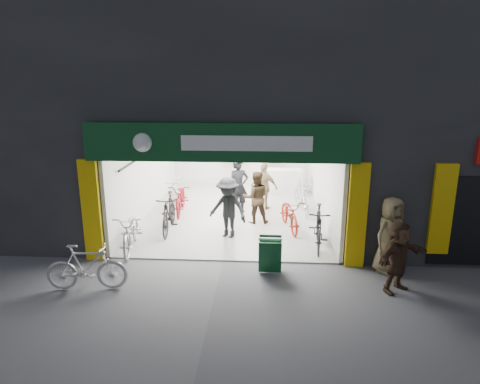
# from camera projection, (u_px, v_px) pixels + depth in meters

# --- Properties ---
(ground) EXTENTS (60.00, 60.00, 0.00)m
(ground) POSITION_uv_depth(u_px,v_px,m) (223.00, 262.00, 10.80)
(ground) COLOR #56565B
(ground) RESTS_ON ground
(building) EXTENTS (17.00, 10.27, 8.00)m
(building) POSITION_uv_depth(u_px,v_px,m) (263.00, 82.00, 14.41)
(building) COLOR #232326
(building) RESTS_ON ground
(bike_left_front) EXTENTS (0.99, 2.12, 1.07)m
(bike_left_front) POSITION_uv_depth(u_px,v_px,m) (131.00, 231.00, 11.38)
(bike_left_front) COLOR #A2A3A7
(bike_left_front) RESTS_ON ground
(bike_left_midfront) EXTENTS (0.65, 1.99, 1.18)m
(bike_left_midfront) POSITION_uv_depth(u_px,v_px,m) (169.00, 213.00, 12.68)
(bike_left_midfront) COLOR black
(bike_left_midfront) RESTS_ON ground
(bike_left_midback) EXTENTS (0.87, 2.07, 1.06)m
(bike_left_midback) POSITION_uv_depth(u_px,v_px,m) (181.00, 198.00, 14.49)
(bike_left_midback) COLOR maroon
(bike_left_midback) RESTS_ON ground
(bike_left_back) EXTENTS (0.68, 1.91, 1.12)m
(bike_left_back) POSITION_uv_depth(u_px,v_px,m) (177.00, 194.00, 14.87)
(bike_left_back) COLOR #BCBDC1
(bike_left_back) RESTS_ON ground
(bike_right_front) EXTENTS (0.72, 1.96, 1.15)m
(bike_right_front) POSITION_uv_depth(u_px,v_px,m) (319.00, 228.00, 11.53)
(bike_right_front) COLOR black
(bike_right_front) RESTS_ON ground
(bike_right_mid) EXTENTS (1.01, 2.00, 1.00)m
(bike_right_mid) POSITION_uv_depth(u_px,v_px,m) (290.00, 214.00, 12.91)
(bike_right_mid) COLOR maroon
(bike_right_mid) RESTS_ON ground
(bike_right_back) EXTENTS (0.85, 2.02, 1.18)m
(bike_right_back) POSITION_uv_depth(u_px,v_px,m) (301.00, 197.00, 14.44)
(bike_right_back) COLOR #B4B3B8
(bike_right_back) RESTS_ON ground
(parked_bike) EXTENTS (1.80, 0.67, 1.05)m
(parked_bike) POSITION_uv_depth(u_px,v_px,m) (87.00, 267.00, 9.26)
(parked_bike) COLOR #BAB9BE
(parked_bike) RESTS_ON ground
(customer_a) EXTENTS (0.79, 0.66, 1.86)m
(customer_a) POSITION_uv_depth(u_px,v_px,m) (239.00, 187.00, 14.38)
(customer_a) COLOR black
(customer_a) RESTS_ON ground
(customer_b) EXTENTS (0.90, 0.75, 1.69)m
(customer_b) POSITION_uv_depth(u_px,v_px,m) (256.00, 198.00, 13.37)
(customer_b) COLOR #382919
(customer_b) RESTS_ON ground
(customer_c) EXTENTS (1.34, 1.10, 1.80)m
(customer_c) POSITION_uv_depth(u_px,v_px,m) (228.00, 208.00, 12.13)
(customer_c) COLOR black
(customer_c) RESTS_ON ground
(customer_d) EXTENTS (1.05, 0.75, 1.65)m
(customer_d) POSITION_uv_depth(u_px,v_px,m) (264.00, 187.00, 14.73)
(customer_d) COLOR olive
(customer_d) RESTS_ON ground
(pedestrian_near) EXTENTS (1.08, 1.00, 1.85)m
(pedestrian_near) POSITION_uv_depth(u_px,v_px,m) (390.00, 235.00, 10.03)
(pedestrian_near) COLOR olive
(pedestrian_near) RESTS_ON ground
(pedestrian_far) EXTENTS (1.46, 1.24, 1.58)m
(pedestrian_far) POSITION_uv_depth(u_px,v_px,m) (398.00, 257.00, 9.14)
(pedestrian_far) COLOR #3C281B
(pedestrian_far) RESTS_ON ground
(sandwich_board) EXTENTS (0.57, 0.56, 0.83)m
(sandwich_board) POSITION_uv_depth(u_px,v_px,m) (270.00, 254.00, 10.12)
(sandwich_board) COLOR #104020
(sandwich_board) RESTS_ON ground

